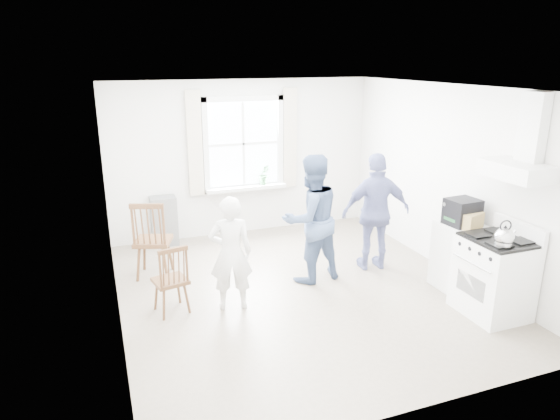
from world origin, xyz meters
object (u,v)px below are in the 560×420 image
object	(u,v)px
gas_stove	(494,276)
windsor_chair_b	(150,232)
person_right	(376,212)
low_cabinet	(458,256)
person_left	(231,253)
stereo_stack	(462,212)
windsor_chair_a	(172,273)
person_mid	(311,219)

from	to	relation	value
gas_stove	windsor_chair_b	size ratio (longest dim) A/B	1.00
gas_stove	person_right	world-z (taller)	person_right
low_cabinet	person_left	distance (m)	2.98
gas_stove	stereo_stack	size ratio (longest dim) A/B	2.82
person_left	gas_stove	bearing A→B (deg)	168.53
windsor_chair_b	low_cabinet	bearing A→B (deg)	-24.34
windsor_chair_a	person_left	world-z (taller)	person_left
gas_stove	windsor_chair_a	distance (m)	3.76
windsor_chair_b	person_left	xyz separation A→B (m)	(0.81, -1.17, 0.03)
windsor_chair_a	low_cabinet	bearing A→B (deg)	-9.06
stereo_stack	person_mid	size ratio (longest dim) A/B	0.23
person_left	person_mid	world-z (taller)	person_mid
windsor_chair_b	stereo_stack	bearing A→B (deg)	-24.88
stereo_stack	person_left	bearing A→B (deg)	169.41
person_mid	person_right	size ratio (longest dim) A/B	1.03
person_left	person_right	world-z (taller)	person_right
gas_stove	person_mid	distance (m)	2.34
low_cabinet	stereo_stack	size ratio (longest dim) A/B	2.27
person_left	person_mid	distance (m)	1.30
gas_stove	person_right	distance (m)	1.81
low_cabinet	windsor_chair_a	xyz separation A→B (m)	(-3.61, 0.58, 0.09)
windsor_chair_b	person_left	bearing A→B (deg)	-55.49
low_cabinet	gas_stove	bearing A→B (deg)	-95.68
stereo_stack	person_mid	distance (m)	1.93
gas_stove	person_mid	xyz separation A→B (m)	(-1.63, 1.63, 0.39)
stereo_stack	person_left	distance (m)	2.95
windsor_chair_a	stereo_stack	bearing A→B (deg)	-9.53
low_cabinet	windsor_chair_b	distance (m)	4.10
stereo_stack	person_right	bearing A→B (deg)	122.86
gas_stove	person_left	world-z (taller)	person_left
low_cabinet	person_right	bearing A→B (deg)	125.12
gas_stove	windsor_chair_a	bearing A→B (deg)	160.19
low_cabinet	person_left	world-z (taller)	person_left
gas_stove	low_cabinet	bearing A→B (deg)	84.32
windsor_chair_a	gas_stove	bearing A→B (deg)	-19.81
person_right	windsor_chair_b	bearing A→B (deg)	-3.87
low_cabinet	windsor_chair_b	bearing A→B (deg)	155.66
person_right	windsor_chair_a	bearing A→B (deg)	17.04
gas_stove	person_left	size ratio (longest dim) A/B	0.79
stereo_stack	person_right	size ratio (longest dim) A/B	0.24
gas_stove	stereo_stack	xyz separation A→B (m)	(0.03, 0.68, 0.58)
person_left	windsor_chair_b	bearing A→B (deg)	-43.88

